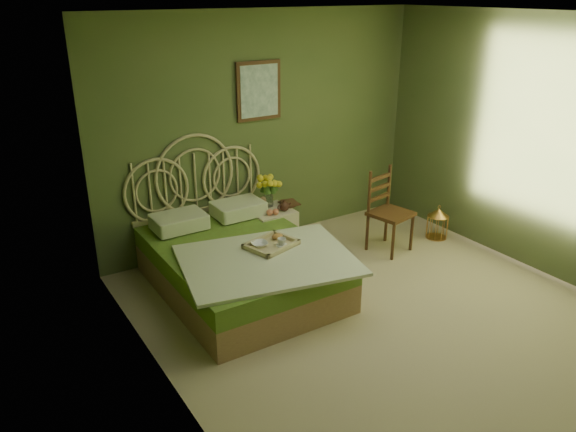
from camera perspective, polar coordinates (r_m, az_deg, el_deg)
floor at (r=5.24m, az=10.47°, el=-10.45°), size 4.50×4.50×0.00m
ceiling at (r=4.43m, az=12.92°, el=19.19°), size 4.50×4.50×0.00m
wall_back at (r=6.41m, az=-2.44°, el=8.71°), size 4.00×0.00×4.00m
wall_left at (r=3.66m, az=-11.87°, el=-2.36°), size 0.00×4.50×4.50m
wall_right at (r=6.19m, az=25.25°, el=6.11°), size 0.00×4.50×4.50m
wall_art at (r=6.26m, az=-2.99°, el=12.58°), size 0.54×0.04×0.64m
bed at (r=5.57m, az=-5.11°, el=-4.51°), size 1.74×2.20×1.36m
nightstand at (r=6.30m, az=-1.80°, el=-0.69°), size 0.46×0.47×0.94m
chair at (r=6.41m, az=9.99°, el=1.07°), size 0.49×0.49×0.94m
birdcage at (r=6.93m, az=14.94°, el=-0.74°), size 0.25×0.25×0.37m
book_lower at (r=6.32m, az=-0.49°, el=1.11°), size 0.18×0.24×0.02m
book_upper at (r=6.32m, az=-0.49°, el=1.27°), size 0.20×0.25×0.02m
cereal_bowl at (r=5.31m, az=-2.92°, el=-2.86°), size 0.18×0.18×0.04m
coffee_cup at (r=5.30m, az=-0.64°, el=-2.66°), size 0.10×0.10×0.08m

